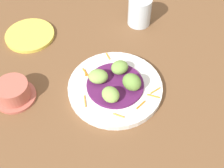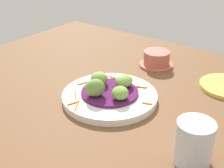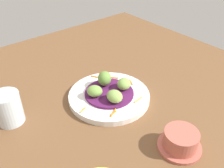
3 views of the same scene
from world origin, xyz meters
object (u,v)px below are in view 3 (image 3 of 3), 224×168
Objects in this scene: guac_scoop_back at (104,78)px; terracotta_bowl at (180,141)px; water_glass at (8,108)px; guac_scoop_left at (95,91)px; guac_scoop_right at (123,84)px; guac_scoop_center at (115,96)px; main_plate at (109,96)px.

terracotta_bowl is at bearing 178.88° from guac_scoop_back.
guac_scoop_back is 0.55× the size of water_glass.
guac_scoop_right is (-3.03, -8.93, 0.17)cm from guac_scoop_left.
water_glass reaches higher than guac_scoop_center.
guac_scoop_right is 0.44× the size of terracotta_bowl.
main_plate is 5.27× the size of guac_scoop_left.
water_glass is at bearing 70.62° from guac_scoop_left.
guac_scoop_center is 6.67cm from guac_scoop_right.
guac_scoop_center reaches higher than guac_scoop_left.
main_plate is at bearing -108.73° from guac_scoop_left.
guac_scoop_left reaches higher than main_plate.
terracotta_bowl is (-22.49, -2.41, -1.83)cm from guac_scoop_center.
guac_scoop_center is 0.57× the size of water_glass.
main_plate is at bearing 1.91° from terracotta_bowl.
water_glass is (11.29, 32.41, 0.27)cm from guac_scoop_right.
main_plate is 2.76× the size of water_glass.
main_plate is 5.29× the size of guac_scoop_right.
guac_scoop_right reaches higher than guac_scoop_left.
guac_scoop_left is 29.02cm from terracotta_bowl.
guac_scoop_center is at bearing 161.27° from guac_scoop_back.
water_glass is at bearing 70.80° from guac_scoop_right.
water_glass is at bearing 79.78° from guac_scoop_back.
guac_scoop_back is at bearing -18.73° from guac_scoop_center.
guac_scoop_left is 0.94× the size of guac_scoop_back.
guac_scoop_right is 0.52× the size of water_glass.
guac_scoop_back is at bearing -18.73° from main_plate.
guac_scoop_right is at bearing -7.98° from terracotta_bowl.
guac_scoop_right is at bearing -153.73° from guac_scoop_back.
guac_scoop_back is at bearing -63.73° from guac_scoop_left.
guac_scoop_back is at bearing 26.27° from guac_scoop_right.
guac_scoop_center is (-4.46, 1.51, 3.35)cm from main_plate.
main_plate is 2.31× the size of terracotta_bowl.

